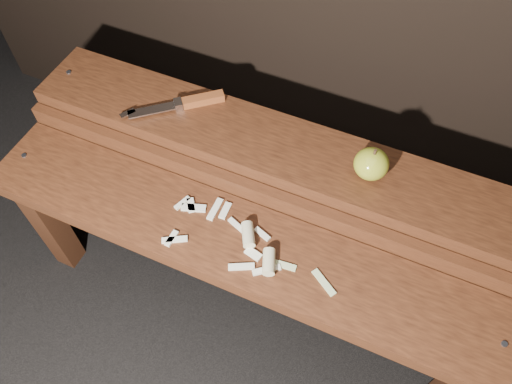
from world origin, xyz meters
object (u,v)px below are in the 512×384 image
at_px(apple, 371,164).
at_px(knife, 190,102).
at_px(bench_front_tier, 234,257).
at_px(bench_rear_tier, 274,167).

relative_size(apple, knife, 0.39).
height_order(bench_front_tier, apple, apple).
xyz_separation_m(apple, knife, (-0.44, 0.02, -0.02)).
relative_size(bench_rear_tier, knife, 5.97).
height_order(bench_front_tier, bench_rear_tier, bench_rear_tier).
bearing_deg(bench_front_tier, bench_rear_tier, 90.00).
bearing_deg(knife, apple, -3.05).
relative_size(bench_front_tier, knife, 5.97).
bearing_deg(knife, bench_front_tier, -48.02).
relative_size(bench_front_tier, bench_rear_tier, 1.00).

